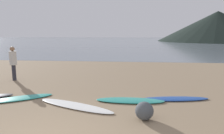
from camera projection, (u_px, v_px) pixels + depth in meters
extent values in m
cube|color=#8C7559|center=(106.00, 68.00, 13.51)|extent=(120.00, 120.00, 0.20)
cube|color=slate|center=(127.00, 40.00, 65.06)|extent=(140.00, 100.00, 0.01)
cone|color=black|center=(217.00, 26.00, 56.65)|extent=(32.01, 32.01, 8.23)
ellipsoid|color=teal|center=(19.00, 98.00, 6.84)|extent=(2.13, 1.63, 0.06)
ellipsoid|color=white|center=(75.00, 106.00, 6.15)|extent=(2.66, 1.48, 0.07)
ellipsoid|color=teal|center=(130.00, 100.00, 6.61)|extent=(2.21, 0.63, 0.07)
ellipsoid|color=#1E479E|center=(174.00, 99.00, 6.79)|extent=(2.35, 0.79, 0.06)
cylinder|color=#2D2D38|center=(14.00, 73.00, 9.57)|extent=(0.17, 0.17, 0.73)
cylinder|color=beige|center=(13.00, 58.00, 9.46)|extent=(0.32, 0.32, 0.64)
sphere|color=#936B4C|center=(12.00, 49.00, 9.39)|extent=(0.21, 0.21, 0.21)
sphere|color=#474C51|center=(144.00, 111.00, 5.18)|extent=(0.47, 0.47, 0.47)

